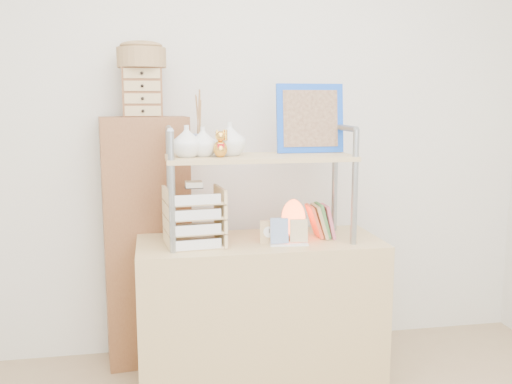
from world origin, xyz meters
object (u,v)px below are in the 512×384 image
salt_lamp (293,219)px  desk (260,313)px  letter_tray (194,220)px  cabinet (147,242)px

salt_lamp → desk: bearing=-176.2°
letter_tray → cabinet: bearing=118.7°
desk → cabinet: 0.73m
letter_tray → salt_lamp: 0.50m
cabinet → desk: bearing=-40.2°
salt_lamp → cabinet: bearing=153.6°
letter_tray → salt_lamp: size_ratio=1.56×
letter_tray → salt_lamp: bearing=6.3°
cabinet → salt_lamp: size_ratio=6.80×
cabinet → letter_tray: bearing=-67.6°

